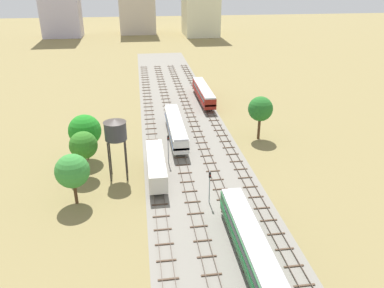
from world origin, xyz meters
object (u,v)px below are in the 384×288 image
diesel_railcar_centre_left_nearest (251,244)px  diesel_railcar_left_mid (176,127)px  freight_boxcar_far_left_near (156,165)px  signal_post_nearest (168,146)px  signal_post_near (210,183)px  diesel_railcar_centre_midfar (203,92)px  water_tower (115,130)px

diesel_railcar_centre_left_nearest → diesel_railcar_left_mid: bearing=97.4°
freight_boxcar_far_left_near → signal_post_nearest: 5.59m
signal_post_near → diesel_railcar_centre_midfar: bearing=81.3°
diesel_railcar_centre_midfar → freight_boxcar_far_left_near: bearing=-110.4°
diesel_railcar_left_mid → diesel_railcar_centre_midfar: 25.28m
freight_boxcar_far_left_near → diesel_railcar_left_mid: (4.84, 15.83, 0.15)m
diesel_railcar_left_mid → water_tower: water_tower is taller
water_tower → freight_boxcar_far_left_near: bearing=-11.7°
diesel_railcar_centre_left_nearest → water_tower: size_ratio=2.00×
diesel_railcar_centre_left_nearest → signal_post_near: signal_post_near is taller
freight_boxcar_far_left_near → water_tower: (-6.13, 1.26, 5.93)m
diesel_railcar_left_mid → diesel_railcar_centre_midfar: size_ratio=1.00×
diesel_railcar_centre_left_nearest → water_tower: water_tower is taller
diesel_railcar_centre_left_nearest → freight_boxcar_far_left_near: diesel_railcar_centre_left_nearest is taller
diesel_railcar_centre_midfar → water_tower: 43.57m
signal_post_nearest → signal_post_near: signal_post_nearest is taller
diesel_railcar_centre_left_nearest → freight_boxcar_far_left_near: bearing=114.1°
diesel_railcar_centre_left_nearest → freight_boxcar_far_left_near: (-9.69, 21.65, -0.15)m
diesel_railcar_centre_midfar → signal_post_nearest: (-12.12, -34.25, 0.89)m
diesel_railcar_centre_left_nearest → diesel_railcar_centre_midfar: same height
signal_post_near → water_tower: bearing=143.6°
signal_post_nearest → diesel_railcar_left_mid: bearing=77.5°
diesel_railcar_centre_midfar → signal_post_nearest: 36.34m
diesel_railcar_left_mid → signal_post_near: 24.55m
freight_boxcar_far_left_near → signal_post_nearest: size_ratio=2.54×
water_tower → signal_post_near: (13.39, -9.86, -5.05)m
freight_boxcar_far_left_near → signal_post_near: bearing=-49.8°
diesel_railcar_left_mid → signal_post_nearest: 11.20m
signal_post_nearest → diesel_railcar_centre_midfar: bearing=70.5°
diesel_railcar_centre_left_nearest → diesel_railcar_left_mid: size_ratio=1.00×
diesel_railcar_left_mid → diesel_railcar_centre_midfar: (9.70, 23.35, 0.00)m
water_tower → diesel_railcar_left_mid: bearing=53.0°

